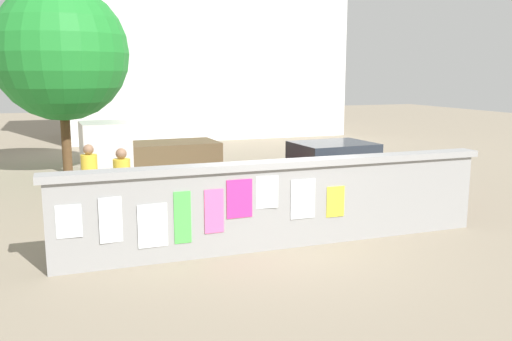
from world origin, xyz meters
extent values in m
plane|color=gray|center=(0.00, 8.00, 0.00)|extent=(60.00, 60.00, 0.00)
cube|color=gray|center=(0.00, 0.00, 0.73)|extent=(8.03, 0.30, 1.47)
cube|color=#949494|center=(0.00, 0.00, 1.53)|extent=(8.23, 0.42, 0.12)
cube|color=silver|center=(-3.65, -0.16, 0.86)|extent=(0.39, 0.02, 0.53)
cube|color=silver|center=(-3.03, -0.16, 0.82)|extent=(0.36, 0.03, 0.74)
cube|color=silver|center=(-2.37, -0.16, 0.66)|extent=(0.49, 0.02, 0.73)
cube|color=#4CD84C|center=(-1.87, -0.16, 0.76)|extent=(0.28, 0.01, 0.88)
cube|color=#F9599E|center=(-1.33, -0.16, 0.81)|extent=(0.33, 0.02, 0.76)
cube|color=#F42D8C|center=(-0.88, -0.16, 0.99)|extent=(0.46, 0.02, 0.67)
cube|color=silver|center=(-0.37, -0.16, 1.07)|extent=(0.40, 0.04, 0.57)
cube|color=silver|center=(0.31, -0.16, 0.89)|extent=(0.47, 0.01, 0.72)
cube|color=yellow|center=(0.97, -0.16, 0.79)|extent=(0.36, 0.02, 0.57)
cylinder|color=black|center=(-2.68, 5.19, 0.35)|extent=(0.71, 0.23, 0.70)
cylinder|color=black|center=(-2.73, 6.48, 0.35)|extent=(0.71, 0.23, 0.70)
cylinder|color=black|center=(-0.18, 5.28, 0.35)|extent=(0.71, 0.23, 0.70)
cylinder|color=black|center=(-0.23, 6.58, 0.35)|extent=(0.71, 0.23, 0.70)
cube|color=silver|center=(-2.60, 5.84, 1.10)|extent=(1.26, 1.54, 1.50)
cube|color=brown|center=(-0.80, 5.91, 0.80)|extent=(2.46, 1.59, 0.90)
cylinder|color=black|center=(1.30, 2.41, 0.30)|extent=(0.61, 0.21, 0.60)
cylinder|color=black|center=(1.22, 3.87, 0.30)|extent=(0.61, 0.21, 0.60)
cylinder|color=black|center=(3.79, 2.55, 0.30)|extent=(0.61, 0.21, 0.60)
cylinder|color=black|center=(3.72, 4.01, 0.30)|extent=(0.61, 0.21, 0.60)
cube|color=red|center=(2.51, 3.21, 0.60)|extent=(3.89, 1.90, 0.60)
cube|color=#262D38|center=(2.71, 3.22, 1.15)|extent=(1.98, 1.64, 0.50)
cylinder|color=black|center=(-1.51, 1.91, 0.30)|extent=(0.61, 0.16, 0.60)
cylinder|color=black|center=(-0.22, 1.79, 0.30)|extent=(0.61, 0.18, 0.60)
cube|color=gold|center=(-0.87, 1.85, 0.58)|extent=(1.02, 0.33, 0.32)
cube|color=black|center=(-0.67, 1.83, 0.76)|extent=(0.58, 0.27, 0.10)
cube|color=#262626|center=(-1.41, 1.91, 0.85)|extent=(0.09, 0.56, 0.03)
cylinder|color=#3F994C|center=(-2.63, 2.40, 0.40)|extent=(0.12, 0.12, 0.80)
cylinder|color=#3F994C|center=(-2.49, 2.29, 0.40)|extent=(0.12, 0.12, 0.80)
cylinder|color=yellow|center=(-2.56, 2.34, 1.10)|extent=(0.48, 0.48, 0.60)
sphere|color=#8C664C|center=(-2.56, 2.34, 1.51)|extent=(0.22, 0.22, 0.22)
cylinder|color=yellow|center=(-3.21, 3.12, 0.40)|extent=(0.12, 0.12, 0.80)
cylinder|color=yellow|center=(-3.09, 3.26, 0.40)|extent=(0.12, 0.12, 0.80)
cylinder|color=yellow|center=(-3.15, 3.19, 1.10)|extent=(0.48, 0.48, 0.60)
sphere|color=#8C664C|center=(-3.15, 3.19, 1.51)|extent=(0.22, 0.22, 0.22)
cylinder|color=brown|center=(-3.52, 9.12, 1.13)|extent=(0.29, 0.29, 2.27)
sphere|color=#1E802B|center=(-3.52, 9.12, 3.70)|extent=(4.10, 4.10, 4.10)
cube|color=silver|center=(3.19, 18.48, 4.00)|extent=(13.38, 5.90, 8.00)
camera|label=1|loc=(-3.70, -8.73, 3.11)|focal=38.04mm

